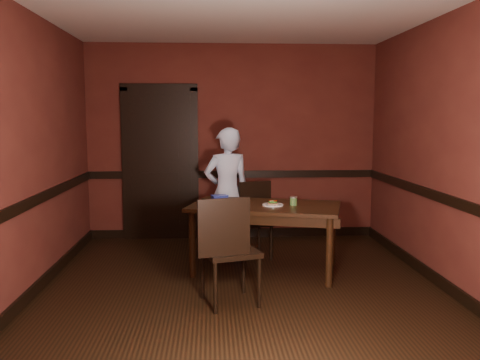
{
  "coord_description": "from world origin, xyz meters",
  "views": [
    {
      "loc": [
        -0.3,
        -4.84,
        1.69
      ],
      "look_at": [
        0.0,
        0.35,
        1.05
      ],
      "focal_mm": 38.0,
      "sensor_mm": 36.0,
      "label": 1
    }
  ],
  "objects": [
    {
      "name": "wrapped_veg",
      "position": [
        -0.19,
        0.27,
        0.78
      ],
      "size": [
        0.26,
        0.16,
        0.07
      ],
      "primitive_type": "cylinder",
      "rotation": [
        0.0,
        1.57,
        0.35
      ],
      "color": "#0E3A17",
      "rests_on": "dining_table"
    },
    {
      "name": "wall_right",
      "position": [
        2.0,
        0.0,
        1.35
      ],
      "size": [
        0.02,
        4.5,
        2.7
      ],
      "primitive_type": "cube",
      "color": "#542019",
      "rests_on": "ground"
    },
    {
      "name": "baseboard_back",
      "position": [
        0.0,
        2.23,
        0.06
      ],
      "size": [
        4.0,
        0.03,
        0.12
      ],
      "primitive_type": "cube",
      "color": "black",
      "rests_on": "ground"
    },
    {
      "name": "ceiling",
      "position": [
        0.0,
        0.0,
        2.7
      ],
      "size": [
        4.0,
        4.5,
        0.01
      ],
      "primitive_type": "cube",
      "color": "beige",
      "rests_on": "ground"
    },
    {
      "name": "baseboard_left",
      "position": [
        -1.99,
        0.0,
        0.06
      ],
      "size": [
        0.03,
        4.5,
        0.12
      ],
      "primitive_type": "cube",
      "color": "black",
      "rests_on": "ground"
    },
    {
      "name": "cheese_saucer",
      "position": [
        -0.17,
        0.65,
        0.77
      ],
      "size": [
        0.17,
        0.17,
        0.05
      ],
      "rotation": [
        0.0,
        0.0,
        -0.38
      ],
      "color": "silver",
      "rests_on": "dining_table"
    },
    {
      "name": "dado_left",
      "position": [
        -1.99,
        0.0,
        0.9
      ],
      "size": [
        0.03,
        4.5,
        0.1
      ],
      "primitive_type": "cube",
      "color": "black",
      "rests_on": "ground"
    },
    {
      "name": "chair_near",
      "position": [
        -0.13,
        -0.36,
        0.5
      ],
      "size": [
        0.58,
        0.58,
        1.01
      ],
      "primitive_type": null,
      "rotation": [
        0.0,
        0.0,
        3.43
      ],
      "color": "black",
      "rests_on": "floor"
    },
    {
      "name": "baseboard_right",
      "position": [
        1.99,
        0.0,
        0.06
      ],
      "size": [
        0.03,
        4.5,
        0.12
      ],
      "primitive_type": "cube",
      "color": "black",
      "rests_on": "ground"
    },
    {
      "name": "dining_table",
      "position": [
        0.29,
        0.59,
        0.37
      ],
      "size": [
        1.78,
        1.3,
        0.75
      ],
      "primitive_type": "cube",
      "rotation": [
        0.0,
        0.0,
        -0.28
      ],
      "color": "black",
      "rests_on": "floor"
    },
    {
      "name": "sandwich_plate",
      "position": [
        0.36,
        0.53,
        0.76
      ],
      "size": [
        0.23,
        0.23,
        0.06
      ],
      "rotation": [
        0.0,
        0.0,
        -0.09
      ],
      "color": "silver",
      "rests_on": "dining_table"
    },
    {
      "name": "door",
      "position": [
        -1.0,
        2.22,
        1.09
      ],
      "size": [
        1.05,
        0.07,
        2.2
      ],
      "color": "black",
      "rests_on": "ground"
    },
    {
      "name": "dado_right",
      "position": [
        1.99,
        0.0,
        0.9
      ],
      "size": [
        0.03,
        4.5,
        0.1
      ],
      "primitive_type": "cube",
      "color": "black",
      "rests_on": "ground"
    },
    {
      "name": "person",
      "position": [
        -0.11,
        1.28,
        0.79
      ],
      "size": [
        0.66,
        0.52,
        1.57
      ],
      "primitive_type": "imported",
      "rotation": [
        0.0,
        0.0,
        3.43
      ],
      "color": "silver",
      "rests_on": "floor"
    },
    {
      "name": "chair_far",
      "position": [
        0.18,
        1.14,
        0.45
      ],
      "size": [
        0.54,
        0.54,
        0.91
      ],
      "primitive_type": null,
      "rotation": [
        0.0,
        0.0,
        0.32
      ],
      "color": "black",
      "rests_on": "floor"
    },
    {
      "name": "dado_back",
      "position": [
        0.0,
        2.23,
        0.9
      ],
      "size": [
        4.0,
        0.03,
        0.1
      ],
      "primitive_type": "cube",
      "color": "black",
      "rests_on": "ground"
    },
    {
      "name": "wall_front",
      "position": [
        0.0,
        -2.25,
        1.35
      ],
      "size": [
        4.0,
        0.02,
        2.7
      ],
      "primitive_type": "cube",
      "color": "#542019",
      "rests_on": "ground"
    },
    {
      "name": "sauce_jar",
      "position": [
        0.59,
        0.53,
        0.8
      ],
      "size": [
        0.08,
        0.08,
        0.1
      ],
      "rotation": [
        0.0,
        0.0,
        0.05
      ],
      "color": "#50803C",
      "rests_on": "dining_table"
    },
    {
      "name": "wall_back",
      "position": [
        0.0,
        2.25,
        1.35
      ],
      "size": [
        4.0,
        0.02,
        2.7
      ],
      "primitive_type": "cube",
      "color": "#542019",
      "rests_on": "ground"
    },
    {
      "name": "food_tub",
      "position": [
        -0.2,
        0.82,
        0.79
      ],
      "size": [
        0.21,
        0.17,
        0.08
      ],
      "rotation": [
        0.0,
        0.0,
        0.29
      ],
      "color": "blue",
      "rests_on": "dining_table"
    },
    {
      "name": "wall_left",
      "position": [
        -2.0,
        0.0,
        1.35
      ],
      "size": [
        0.02,
        4.5,
        2.7
      ],
      "primitive_type": "cube",
      "color": "#542019",
      "rests_on": "ground"
    },
    {
      "name": "floor",
      "position": [
        0.0,
        0.0,
        0.0
      ],
      "size": [
        4.0,
        4.5,
        0.01
      ],
      "primitive_type": "cube",
      "color": "black",
      "rests_on": "ground"
    }
  ]
}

